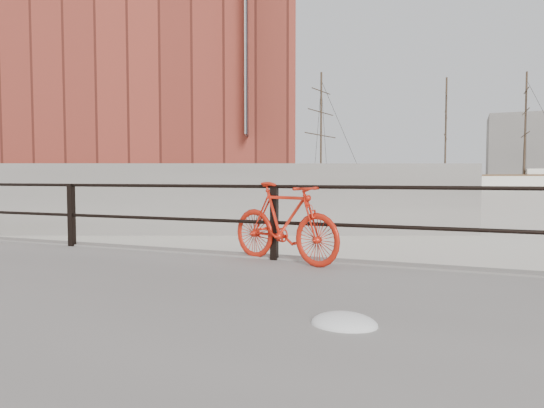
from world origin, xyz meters
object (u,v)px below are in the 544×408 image
Objects in this scene: schooner_left at (290,186)px; workboat_far at (193,190)px; workboat_near at (182,192)px; bicycle at (284,222)px; schooner_mid at (483,186)px.

workboat_far is at bearing -83.82° from schooner_left.
schooner_left is 2.51× the size of workboat_far.
workboat_near is 1.14× the size of workboat_far.
bicycle is at bearing -101.07° from workboat_far.
schooner_left reaches higher than workboat_near.
workboat_near is at bearing -78.74° from schooner_left.
workboat_near is at bearing 144.25° from bicycle.
schooner_left is 29.04m from workboat_far.
workboat_far is (-2.88, 6.83, 0.00)m from workboat_near.
schooner_mid is at bearing 9.89° from workboat_far.
schooner_mid reaches higher than workboat_far.
schooner_left is (-25.48, 70.91, -0.87)m from bicycle.
bicycle is at bearing -93.52° from schooner_mid.
workboat_near is at bearing -110.76° from workboat_far.
schooner_left reaches higher than workboat_far.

